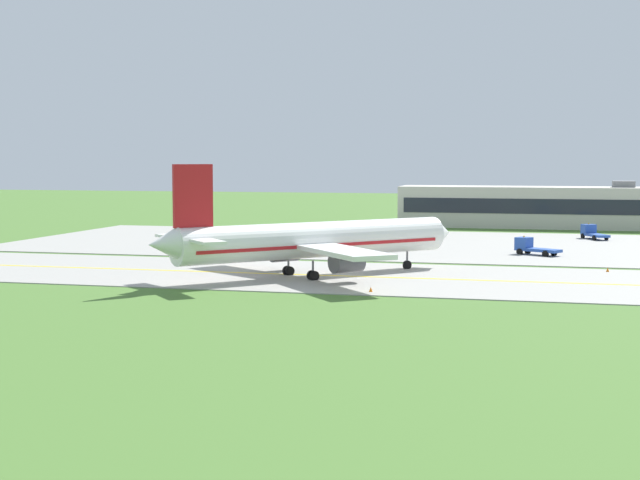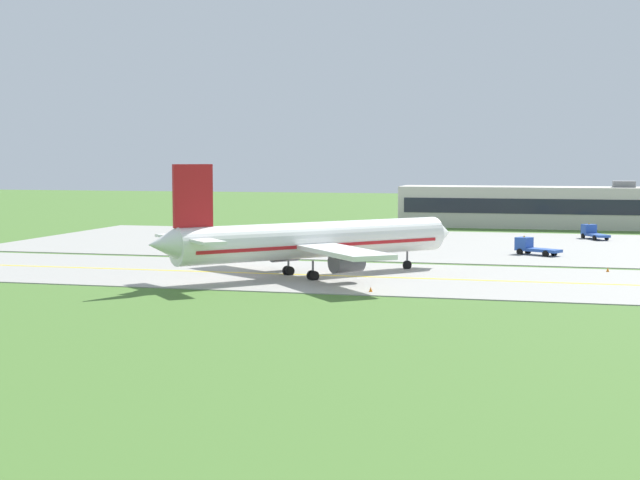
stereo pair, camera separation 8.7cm
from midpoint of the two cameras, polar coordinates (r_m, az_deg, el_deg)
The scene contains 10 objects.
ground_plane at distance 107.63m, azimuth 1.07°, elevation -2.20°, with size 500.00×500.00×0.00m, color #47702D.
taxiway_strip at distance 107.63m, azimuth 1.07°, elevation -2.17°, with size 240.00×28.00×0.10m, color #9E9B93.
apron_pad at distance 147.26m, azimuth 8.64°, elevation -0.31°, with size 140.00×52.00×0.10m, color #9E9B93.
taxiway_centreline at distance 107.62m, azimuth 1.07°, elevation -2.14°, with size 220.00×0.60×0.01m, color yellow.
airplane_lead at distance 106.67m, azimuth -0.46°, elevation -0.03°, with size 30.45×31.96×12.70m.
service_truck_baggage at distance 134.25m, azimuth 12.53°, elevation -0.39°, with size 6.54×5.07×2.59m.
service_truck_fuel at distance 162.63m, azimuth 15.95°, elevation 0.45°, with size 4.61×6.66×2.59m.
terminal_building at distance 187.60m, azimuth 14.02°, elevation 1.91°, with size 59.79×10.84×9.02m.
traffic_cone_near_edge at distance 116.29m, azimuth 16.80°, elevation -1.73°, with size 0.44×0.44×0.60m, color orange.
traffic_cone_mid_edge at distance 95.00m, azimuth 3.07°, elevation -2.98°, with size 0.44×0.44×0.60m, color orange.
Camera 2 is at (24.66, -103.91, 13.38)m, focal length 53.66 mm.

